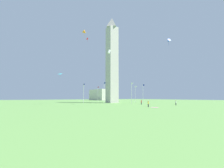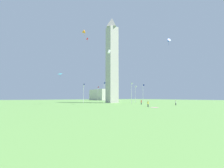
% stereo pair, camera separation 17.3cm
% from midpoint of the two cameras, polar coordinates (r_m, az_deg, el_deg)
% --- Properties ---
extents(ground_plane, '(260.00, 260.00, 0.00)m').
position_cam_midpoint_polar(ground_plane, '(80.07, 0.06, -6.57)').
color(ground_plane, '#609347').
extents(obelisk_monument, '(4.71, 4.71, 42.81)m').
position_cam_midpoint_polar(obelisk_monument, '(82.18, 0.06, 8.51)').
color(obelisk_monument, '#B7B2A8').
rests_on(obelisk_monument, ground).
extents(flagpole_n, '(1.12, 0.14, 8.86)m').
position_cam_midpoint_polar(flagpole_n, '(67.95, 6.86, -2.81)').
color(flagpole_n, silver).
rests_on(flagpole_n, ground).
extents(flagpole_ne, '(1.12, 0.14, 8.86)m').
position_cam_midpoint_polar(flagpole_ne, '(78.17, 10.81, -3.00)').
color(flagpole_ne, silver).
rests_on(flagpole_ne, ground).
extents(flagpole_e, '(1.12, 0.14, 8.86)m').
position_cam_midpoint_polar(flagpole_e, '(88.90, 8.20, -3.23)').
color(flagpole_e, silver).
rests_on(flagpole_e, ground).
extents(flagpole_se, '(1.12, 0.14, 8.86)m').
position_cam_midpoint_polar(flagpole_se, '(94.58, 2.02, -3.35)').
color(flagpole_se, silver).
rests_on(flagpole_se, ground).
extents(flagpole_s, '(1.12, 0.14, 8.86)m').
position_cam_midpoint_polar(flagpole_s, '(92.88, -4.87, -3.32)').
color(flagpole_s, silver).
rests_on(flagpole_s, ground).
extents(flagpole_sw, '(1.12, 0.14, 8.86)m').
position_cam_midpoint_polar(flagpole_sw, '(84.46, -9.84, -3.13)').
color(flagpole_sw, silver).
rests_on(flagpole_sw, ground).
extents(flagpole_w, '(1.12, 0.14, 8.86)m').
position_cam_midpoint_polar(flagpole_w, '(73.08, -9.81, -2.91)').
color(flagpole_w, silver).
rests_on(flagpole_w, ground).
extents(flagpole_nw, '(1.12, 0.14, 8.86)m').
position_cam_midpoint_polar(flagpole_nw, '(65.56, -2.72, -2.77)').
color(flagpole_nw, silver).
rests_on(flagpole_nw, ground).
extents(person_yellow_shirt, '(0.32, 0.32, 1.72)m').
position_cam_midpoint_polar(person_yellow_shirt, '(46.87, 12.53, -6.78)').
color(person_yellow_shirt, '#2D2D38').
rests_on(person_yellow_shirt, ground).
extents(person_red_shirt, '(0.32, 0.32, 1.75)m').
position_cam_midpoint_polar(person_red_shirt, '(60.85, 10.22, -6.29)').
color(person_red_shirt, '#2D2D38').
rests_on(person_red_shirt, ground).
extents(person_white_shirt, '(0.32, 0.32, 1.61)m').
position_cam_midpoint_polar(person_white_shirt, '(59.82, 21.38, -6.14)').
color(person_white_shirt, '#2D2D38').
rests_on(person_white_shirt, ground).
extents(kite_red_box, '(0.83, 1.00, 1.89)m').
position_cam_midpoint_polar(kite_red_box, '(76.85, -8.54, 15.28)').
color(kite_red_box, red).
extents(kite_blue_delta, '(1.93, 1.68, 2.65)m').
position_cam_midpoint_polar(kite_blue_delta, '(69.38, 19.11, 14.01)').
color(kite_blue_delta, blue).
extents(kite_white_box, '(0.82, 1.10, 2.53)m').
position_cam_midpoint_polar(kite_white_box, '(59.94, -0.97, 11.23)').
color(kite_white_box, white).
extents(kite_cyan_diamond, '(1.96, 1.96, 2.25)m').
position_cam_midpoint_polar(kite_cyan_diamond, '(70.59, -17.52, 3.31)').
color(kite_cyan_diamond, '#33C6D1').
extents(kite_orange_delta, '(1.57, 1.90, 2.63)m').
position_cam_midpoint_polar(kite_orange_delta, '(61.02, -9.50, 17.33)').
color(kite_orange_delta, orange).
extents(distant_building, '(26.43, 15.69, 10.15)m').
position_cam_midpoint_polar(distant_building, '(157.46, -3.26, -3.78)').
color(distant_building, beige).
rests_on(distant_building, ground).
extents(picnic_blanket_near_first_person, '(2.17, 1.92, 0.01)m').
position_cam_midpoint_polar(picnic_blanket_near_first_person, '(45.22, 14.72, -7.89)').
color(picnic_blanket_near_first_person, pink).
rests_on(picnic_blanket_near_first_person, ground).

